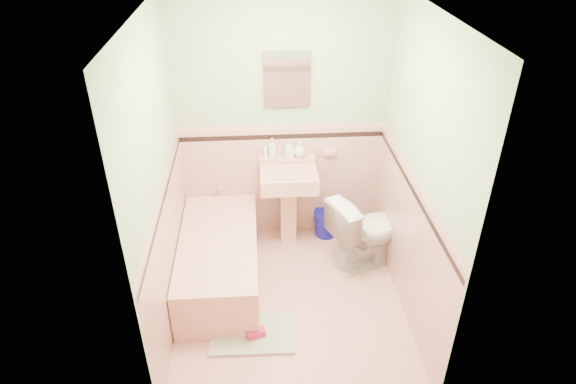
{
  "coord_description": "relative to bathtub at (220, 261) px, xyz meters",
  "views": [
    {
      "loc": [
        -0.26,
        -3.31,
        3.19
      ],
      "look_at": [
        0.0,
        0.25,
        1.0
      ],
      "focal_mm": 31.14,
      "sensor_mm": 36.0,
      "label": 1
    }
  ],
  "objects": [
    {
      "name": "soap_dish",
      "position": [
        1.1,
        0.73,
        0.72
      ],
      "size": [
        0.12,
        0.07,
        0.04
      ],
      "primitive_type": "cube",
      "color": "#DB9A88",
      "rests_on": "wall_back"
    },
    {
      "name": "bath_mat",
      "position": [
        0.29,
        -0.7,
        -0.21
      ],
      "size": [
        0.7,
        0.48,
        0.03
      ],
      "primitive_type": "cube",
      "rotation": [
        0.0,
        0.0,
        -0.03
      ],
      "color": "gray",
      "rests_on": "floor"
    },
    {
      "name": "soap_bottle_mid",
      "position": [
        0.69,
        0.71,
        0.79
      ],
      "size": [
        0.09,
        0.09,
        0.18
      ],
      "primitive_type": "imported",
      "rotation": [
        0.0,
        0.0,
        0.12
      ],
      "color": "#B2B2B2",
      "rests_on": "sink"
    },
    {
      "name": "accent_right",
      "position": [
        1.61,
        -0.33,
        0.89
      ],
      "size": [
        0.0,
        2.2,
        2.2
      ],
      "primitive_type": "plane",
      "rotation": [
        1.57,
        0.0,
        -1.57
      ],
      "color": "black",
      "rests_on": "ground"
    },
    {
      "name": "sink_faucet",
      "position": [
        0.68,
        0.67,
        0.72
      ],
      "size": [
        0.02,
        0.02,
        0.1
      ],
      "primitive_type": "cylinder",
      "color": "silver",
      "rests_on": "sink"
    },
    {
      "name": "wainscot_left",
      "position": [
        -0.36,
        -0.33,
        0.38
      ],
      "size": [
        0.0,
        2.2,
        2.2
      ],
      "primitive_type": "plane",
      "rotation": [
        1.57,
        0.0,
        1.57
      ],
      "color": "#E3A998",
      "rests_on": "ground"
    },
    {
      "name": "shoe",
      "position": [
        0.32,
        -0.74,
        -0.17
      ],
      "size": [
        0.17,
        0.11,
        0.06
      ],
      "primitive_type": "cube",
      "rotation": [
        0.0,
        0.0,
        0.3
      ],
      "color": "#BF1E59",
      "rests_on": "bath_mat"
    },
    {
      "name": "bucket",
      "position": [
        1.09,
        0.65,
        -0.09
      ],
      "size": [
        0.33,
        0.33,
        0.28
      ],
      "primitive_type": null,
      "rotation": [
        0.0,
        0.0,
        0.22
      ],
      "color": "#1111A0",
      "rests_on": "floor"
    },
    {
      "name": "accent_left",
      "position": [
        -0.35,
        -0.33,
        0.89
      ],
      "size": [
        0.0,
        2.2,
        2.2
      ],
      "primitive_type": "plane",
      "rotation": [
        1.57,
        0.0,
        1.57
      ],
      "color": "black",
      "rests_on": "ground"
    },
    {
      "name": "cap_right",
      "position": [
        1.61,
        -0.33,
        1.0
      ],
      "size": [
        0.0,
        2.2,
        2.2
      ],
      "primitive_type": "plane",
      "rotation": [
        1.57,
        0.0,
        -1.57
      ],
      "color": "#E09F94",
      "rests_on": "ground"
    },
    {
      "name": "wainscot_front",
      "position": [
        0.63,
        -1.42,
        0.38
      ],
      "size": [
        2.0,
        0.0,
        2.0
      ],
      "primitive_type": "plane",
      "rotation": [
        -1.57,
        0.0,
        0.0
      ],
      "color": "#E3A998",
      "rests_on": "ground"
    },
    {
      "name": "toilet",
      "position": [
        1.41,
        0.17,
        0.16
      ],
      "size": [
        0.85,
        0.68,
        0.76
      ],
      "primitive_type": "imported",
      "rotation": [
        0.0,
        0.0,
        1.97
      ],
      "color": "white",
      "rests_on": "floor"
    },
    {
      "name": "ceiling",
      "position": [
        0.63,
        -0.33,
        2.27
      ],
      "size": [
        2.2,
        2.2,
        0.0
      ],
      "primitive_type": "plane",
      "rotation": [
        3.14,
        0.0,
        0.0
      ],
      "color": "white",
      "rests_on": "ground"
    },
    {
      "name": "accent_back",
      "position": [
        0.63,
        0.75,
        0.9
      ],
      "size": [
        2.0,
        0.0,
        2.0
      ],
      "primitive_type": "plane",
      "rotation": [
        1.57,
        0.0,
        0.0
      ],
      "color": "black",
      "rests_on": "ground"
    },
    {
      "name": "wall_front",
      "position": [
        0.63,
        -1.43,
        1.02
      ],
      "size": [
        2.5,
        0.0,
        2.5
      ],
      "primitive_type": "plane",
      "rotation": [
        -1.57,
        0.0,
        0.0
      ],
      "color": "beige",
      "rests_on": "ground"
    },
    {
      "name": "soap_bottle_left",
      "position": [
        0.53,
        0.71,
        0.8
      ],
      "size": [
        0.09,
        0.09,
        0.2
      ],
      "primitive_type": "imported",
      "rotation": [
        0.0,
        0.0,
        0.21
      ],
      "color": "#B2B2B2",
      "rests_on": "sink"
    },
    {
      "name": "tube",
      "position": [
        0.47,
        0.71,
        0.76
      ],
      "size": [
        0.04,
        0.04,
        0.12
      ],
      "primitive_type": "cylinder",
      "rotation": [
        0.0,
        0.0,
        0.23
      ],
      "color": "white",
      "rests_on": "sink"
    },
    {
      "name": "wall_left",
      "position": [
        -0.37,
        -0.33,
        1.02
      ],
      "size": [
        0.0,
        2.5,
        2.5
      ],
      "primitive_type": "plane",
      "rotation": [
        1.57,
        0.0,
        1.57
      ],
      "color": "beige",
      "rests_on": "ground"
    },
    {
      "name": "tub_faucet",
      "position": [
        0.0,
        0.72,
        0.41
      ],
      "size": [
        0.04,
        0.12,
        0.04
      ],
      "primitive_type": "cylinder",
      "rotation": [
        1.57,
        0.0,
        0.0
      ],
      "color": "silver",
      "rests_on": "wall_back"
    },
    {
      "name": "floor",
      "position": [
        0.63,
        -0.33,
        -0.23
      ],
      "size": [
        2.2,
        2.2,
        0.0
      ],
      "primitive_type": "plane",
      "color": "#E0A493",
      "rests_on": "ground"
    },
    {
      "name": "cap_front",
      "position": [
        0.63,
        -1.41,
        0.99
      ],
      "size": [
        2.0,
        0.0,
        2.0
      ],
      "primitive_type": "plane",
      "rotation": [
        -1.57,
        0.0,
        0.0
      ],
      "color": "#E09F94",
      "rests_on": "ground"
    },
    {
      "name": "bathtub",
      "position": [
        0.0,
        0.0,
        0.0
      ],
      "size": [
        0.7,
        1.5,
        0.45
      ],
      "primitive_type": "cube",
      "color": "#DB9A88",
      "rests_on": "floor"
    },
    {
      "name": "wainscot_back",
      "position": [
        0.63,
        0.76,
        0.38
      ],
      "size": [
        2.0,
        0.0,
        2.0
      ],
      "primitive_type": "plane",
      "rotation": [
        1.57,
        0.0,
        0.0
      ],
      "color": "#E3A998",
      "rests_on": "ground"
    },
    {
      "name": "sink",
      "position": [
        0.68,
        0.53,
        0.21
      ],
      "size": [
        0.55,
        0.48,
        0.86
      ],
      "primitive_type": null,
      "color": "#DB9A88",
      "rests_on": "floor"
    },
    {
      "name": "cap_left",
      "position": [
        -0.35,
        -0.33,
        1.0
      ],
      "size": [
        0.0,
        2.2,
        2.2
      ],
      "primitive_type": "plane",
      "rotation": [
        1.57,
        0.0,
        1.57
      ],
      "color": "#E09F94",
      "rests_on": "ground"
    },
    {
      "name": "medicine_cabinet",
      "position": [
        0.68,
        0.74,
        1.47
      ],
      "size": [
        0.36,
        0.04,
        0.45
      ],
      "primitive_type": "cube",
      "color": "white",
      "rests_on": "wall_back"
    },
    {
      "name": "wall_right",
      "position": [
        1.63,
        -0.33,
        1.02
      ],
      "size": [
        0.0,
        2.5,
        2.5
      ],
      "primitive_type": "plane",
      "rotation": [
        1.57,
        0.0,
        -1.57
      ],
      "color": "beige",
      "rests_on": "ground"
    },
    {
      "name": "soap_bottle_right",
      "position": [
        0.8,
        0.71,
        0.77
      ],
      "size": [
        0.14,
        0.14,
        0.16
      ],
      "primitive_type": "imported",
      "rotation": [
        0.0,
        0.0,
        -0.18
      ],
      "color": "#B2B2B2",
      "rests_on": "sink"
    },
    {
      "name": "wainscot_right",
      "position": [
        1.62,
        -0.33,
        0.38
      ],
      "size": [
        0.0,
        2.2,
        2.2
      ],
      "primitive_type": "plane",
      "rotation": [
        1.57,
        0.0,
        -1.57
      ],
      "color": "#E3A998",
      "rests_on": "ground"
    },
    {
      "name": "cap_back",
      "position": [
        0.63,
        0.75,
        0.99
      ],
      "size": [
        2.0,
        0.0,
        2.0
      ],
      "primitive_type": "plane",
      "rotation": [
        1.57,
        0.0,
        0.0
      ],
      "color": "#E09F94",
      "rests_on": "ground"
    },
    {
      "name": "wall_back",
      "position": [
        0.63,
        0.77,
        1.02
      ],
      "size": [
        2.5,
        0.0,
        2.5
      ],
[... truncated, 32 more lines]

